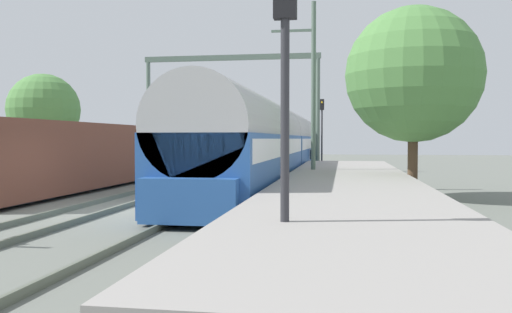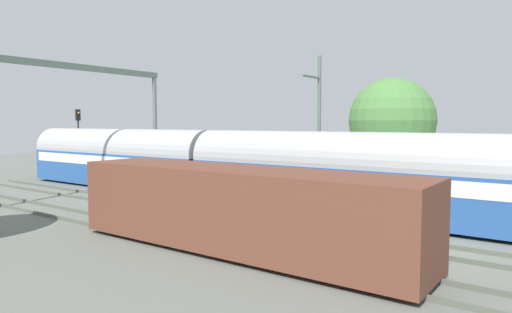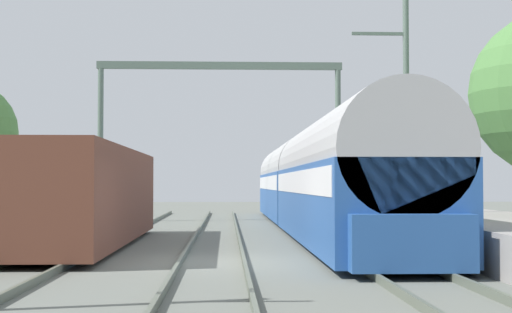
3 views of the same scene
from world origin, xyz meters
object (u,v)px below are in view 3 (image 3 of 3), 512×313
object	(u,v)px
catenary_gantry	(220,108)
person_crossing	(332,200)
passenger_train	(314,181)
freight_car	(84,196)
railway_signal_far	(315,157)

from	to	relation	value
catenary_gantry	person_crossing	bearing A→B (deg)	1.24
passenger_train	freight_car	size ratio (longest dim) A/B	2.53
passenger_train	freight_car	world-z (taller)	passenger_train
passenger_train	person_crossing	bearing A→B (deg)	76.09
person_crossing	catenary_gantry	xyz separation A→B (m)	(-5.56, -0.12, 4.57)
freight_car	catenary_gantry	bearing A→B (deg)	75.58
person_crossing	railway_signal_far	bearing A→B (deg)	-145.75
passenger_train	freight_car	bearing A→B (deg)	-133.21
freight_car	person_crossing	distance (m)	17.79
passenger_train	railway_signal_far	distance (m)	16.04
passenger_train	catenary_gantry	distance (m)	8.59
passenger_train	person_crossing	distance (m)	7.16
passenger_train	freight_car	xyz separation A→B (m)	(-7.70, -8.20, -0.50)
freight_car	person_crossing	world-z (taller)	freight_car
freight_car	catenary_gantry	world-z (taller)	catenary_gantry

